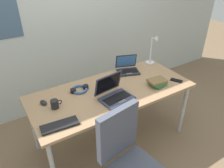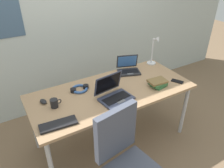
# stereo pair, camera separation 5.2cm
# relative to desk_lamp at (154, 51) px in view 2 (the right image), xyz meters

# --- Properties ---
(ground_plane) EXTENTS (12.00, 12.00, 0.00)m
(ground_plane) POSITION_rel_desk_lamp_xyz_m (-0.80, -0.28, -0.94)
(ground_plane) COLOR #7A6047
(wall_back) EXTENTS (6.00, 0.13, 2.60)m
(wall_back) POSITION_rel_desk_lamp_xyz_m (-0.80, 0.82, 0.36)
(wall_back) COLOR #B2BCB7
(wall_back) RESTS_ON ground_plane
(desk) EXTENTS (1.80, 0.80, 0.74)m
(desk) POSITION_rel_desk_lamp_xyz_m (-0.80, -0.28, -0.25)
(desk) COLOR #9E7A56
(desk) RESTS_ON ground_plane
(desk_lamp) EXTENTS (0.12, 0.18, 0.40)m
(desk_lamp) POSITION_rel_desk_lamp_xyz_m (0.00, 0.00, 0.00)
(desk_lamp) COLOR silver
(desk_lamp) RESTS_ON desk
(laptop_near_mouse) EXTENTS (0.37, 0.33, 0.24)m
(laptop_near_mouse) POSITION_rel_desk_lamp_xyz_m (-0.86, -0.41, -0.15)
(laptop_near_mouse) COLOR #33384C
(laptop_near_mouse) RESTS_ON desk
(laptop_near_lamp) EXTENTS (0.33, 0.30, 0.20)m
(laptop_near_lamp) POSITION_rel_desk_lamp_xyz_m (-0.40, -0.00, -0.16)
(laptop_near_lamp) COLOR #232326
(laptop_near_lamp) RESTS_ON desk
(external_keyboard) EXTENTS (0.34, 0.15, 0.02)m
(external_keyboard) POSITION_rel_desk_lamp_xyz_m (-1.49, -0.53, -0.19)
(external_keyboard) COLOR black
(external_keyboard) RESTS_ON desk
(computer_mouse) EXTENTS (0.08, 0.11, 0.03)m
(computer_mouse) POSITION_rel_desk_lamp_xyz_m (-1.52, -0.13, -0.18)
(computer_mouse) COLOR black
(computer_mouse) RESTS_ON desk
(cell_phone) EXTENTS (0.12, 0.15, 0.01)m
(cell_phone) POSITION_rel_desk_lamp_xyz_m (-0.05, -0.50, -0.19)
(cell_phone) COLOR black
(cell_phone) RESTS_ON desk
(headphones) EXTENTS (0.21, 0.18, 0.04)m
(headphones) POSITION_rel_desk_lamp_xyz_m (-1.11, -0.09, -0.18)
(headphones) COLOR #335999
(headphones) RESTS_ON desk
(book_stack) EXTENTS (0.22, 0.17, 0.07)m
(book_stack) POSITION_rel_desk_lamp_xyz_m (-0.31, -0.46, -0.16)
(book_stack) COLOR #336638
(book_stack) RESTS_ON desk
(coffee_mug) EXTENTS (0.11, 0.08, 0.09)m
(coffee_mug) POSITION_rel_desk_lamp_xyz_m (-1.44, -0.25, -0.15)
(coffee_mug) COLOR black
(coffee_mug) RESTS_ON desk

